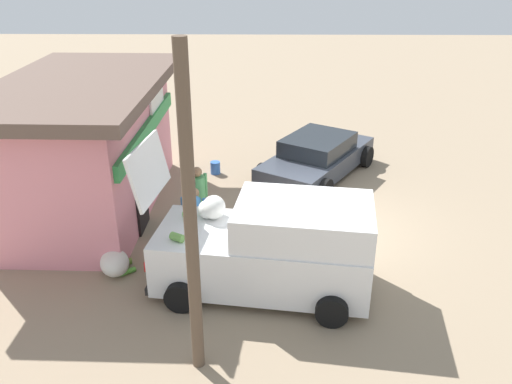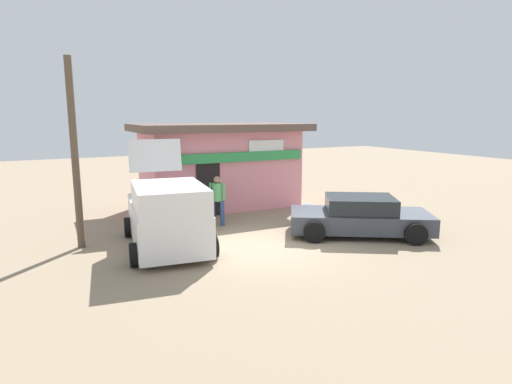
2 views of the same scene
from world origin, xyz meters
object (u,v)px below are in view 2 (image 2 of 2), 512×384
at_px(customer_bending, 189,202).
at_px(delivery_van, 167,215).
at_px(storefront_bar, 220,164).
at_px(unloaded_banana_pile, 155,214).
at_px(parked_sedan, 360,217).
at_px(vendor_standing, 217,197).
at_px(paint_bucket, 307,210).

bearing_deg(customer_bending, delivery_van, -125.24).
bearing_deg(customer_bending, storefront_bar, 50.92).
relative_size(storefront_bar, unloaded_banana_pile, 7.33).
relative_size(parked_sedan, vendor_standing, 2.72).
relative_size(delivery_van, paint_bucket, 12.32).
distance_m(customer_bending, unloaded_banana_pile, 1.84).
bearing_deg(parked_sedan, delivery_van, 165.95).
xyz_separation_m(storefront_bar, vendor_standing, (-1.32, -2.89, -0.76)).
bearing_deg(parked_sedan, unloaded_banana_pile, 138.38).
distance_m(vendor_standing, unloaded_banana_pile, 2.47).
bearing_deg(storefront_bar, delivery_van, -127.69).
height_order(unloaded_banana_pile, paint_bucket, unloaded_banana_pile).
relative_size(delivery_van, unloaded_banana_pile, 4.89).
relative_size(storefront_bar, vendor_standing, 4.05).
height_order(vendor_standing, unloaded_banana_pile, vendor_standing).
height_order(delivery_van, parked_sedan, delivery_van).
height_order(delivery_van, unloaded_banana_pile, delivery_van).
xyz_separation_m(storefront_bar, unloaded_banana_pile, (-3.07, -1.31, -1.51)).
relative_size(vendor_standing, customer_bending, 1.15).
bearing_deg(paint_bucket, customer_bending, 178.66).
distance_m(delivery_van, vendor_standing, 2.77).
bearing_deg(paint_bucket, unloaded_banana_pile, 162.88).
xyz_separation_m(storefront_bar, parked_sedan, (2.21, -6.01, -1.16)).
xyz_separation_m(parked_sedan, unloaded_banana_pile, (-5.28, 4.69, -0.34)).
bearing_deg(customer_bending, vendor_standing, -2.00).
bearing_deg(parked_sedan, vendor_standing, 138.60).
bearing_deg(storefront_bar, unloaded_banana_pile, -156.85).
xyz_separation_m(storefront_bar, customer_bending, (-2.32, -2.86, -0.84)).
height_order(delivery_van, customer_bending, delivery_van).
bearing_deg(unloaded_banana_pile, parked_sedan, -41.62).
relative_size(vendor_standing, paint_bucket, 4.56).
relative_size(parked_sedan, unloaded_banana_pile, 4.92).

